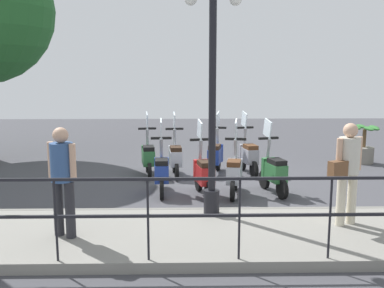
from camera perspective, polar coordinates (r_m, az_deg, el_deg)
name	(u,v)px	position (r m, az deg, el deg)	size (l,w,h in m)	color
ground_plane	(214,185)	(9.66, 3.01, -5.46)	(28.00, 28.00, 0.00)	#424247
promenade_walkway	(230,234)	(6.65, 5.04, -11.84)	(2.20, 20.00, 0.15)	gray
fence_railing	(240,203)	(5.40, 6.38, -7.80)	(0.04, 16.03, 1.07)	black
lamp_post_near	(212,109)	(6.95, 2.72, 4.62)	(0.26, 0.90, 3.98)	black
pedestrian_with_bag	(348,166)	(6.95, 20.03, -2.80)	(0.48, 0.60, 1.59)	beige
pedestrian_distant	(62,174)	(6.33, -16.90, -3.80)	(0.43, 0.45, 1.59)	#28282D
potted_palm	(364,147)	(12.78, 21.91, -0.41)	(1.06, 0.66, 1.05)	slate
scooter_near_0	(273,171)	(9.00, 10.81, -3.56)	(1.21, 0.52, 1.54)	black
scooter_near_1	(234,172)	(8.77, 5.66, -3.79)	(1.22, 0.48, 1.54)	black
scooter_near_2	(204,173)	(8.66, 1.56, -3.91)	(1.22, 0.49, 1.54)	black
scooter_near_3	(162,171)	(8.86, -4.08, -3.62)	(1.23, 0.44, 1.54)	black
scooter_far_0	(248,155)	(10.66, 7.51, -1.45)	(1.22, 0.49, 1.54)	black
scooter_far_1	(215,155)	(10.56, 3.15, -1.47)	(1.21, 0.51, 1.54)	black
scooter_far_2	(175,157)	(10.32, -2.23, -1.72)	(1.23, 0.44, 1.54)	black
scooter_far_3	(148,156)	(10.43, -5.85, -1.65)	(1.23, 0.45, 1.54)	black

